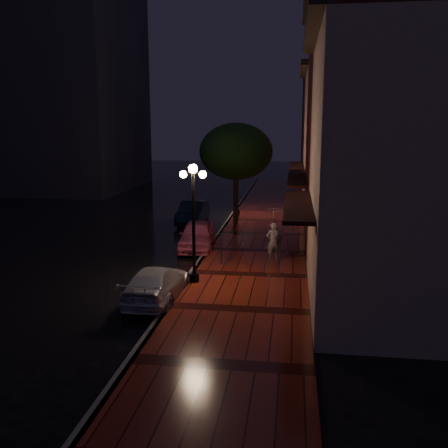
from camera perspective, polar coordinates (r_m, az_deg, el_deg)
The scene contains 15 objects.
ground at distance 23.32m, azimuth -1.84°, elevation -3.19°, with size 120.00×120.00×0.00m, color black.
sidewalk at distance 23.04m, azimuth 3.69°, elevation -3.20°, with size 4.50×60.00×0.15m, color #48140D.
curb at distance 23.31m, azimuth -1.84°, elevation -3.01°, with size 0.25×60.00×0.15m, color #595451.
storefront_near at distance 16.63m, azimuth 18.87°, elevation 5.26°, with size 5.00×8.00×8.50m, color gray.
storefront_mid at distance 24.46m, azimuth 15.57°, elevation 10.11°, with size 5.00×8.00×11.00m, color #511914.
storefront_far at distance 32.44m, azimuth 13.65°, elevation 8.61°, with size 5.00×8.00×9.00m, color #8C5951.
storefront_extra at distance 42.38m, azimuth 12.38°, elevation 9.88°, with size 5.00×12.00×10.00m, color #511914.
streetlamp_near at distance 17.90m, azimuth -3.50°, elevation 0.89°, with size 0.96×0.36×4.31m.
streetlamp_far at distance 31.62m, azimuth 1.54°, elevation 5.40°, with size 0.96×0.36×4.31m.
street_tree at distance 28.48m, azimuth 1.39°, elevation 8.08°, with size 4.16×4.16×5.80m.
pink_car at distance 23.76m, azimuth -3.07°, elevation -1.27°, with size 1.59×3.94×1.34m, color #D9597E.
navy_car at distance 29.99m, azimuth -3.57°, elevation 1.34°, with size 1.42×4.07×1.34m, color black.
silver_car at distance 17.03m, azimuth -7.70°, elevation -6.77°, with size 1.61×3.96×1.15m, color #B6B5BD.
woman_with_umbrella at distance 21.13m, azimuth 5.67°, elevation -0.16°, with size 0.94×0.96×2.27m.
parking_meter at distance 20.52m, azimuth -0.30°, elevation -2.50°, with size 0.13×0.10×1.30m.
Camera 1 is at (3.87, -22.26, 5.80)m, focal length 40.00 mm.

